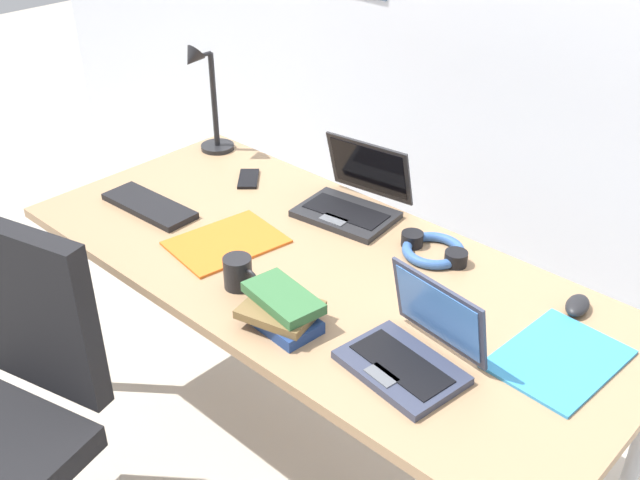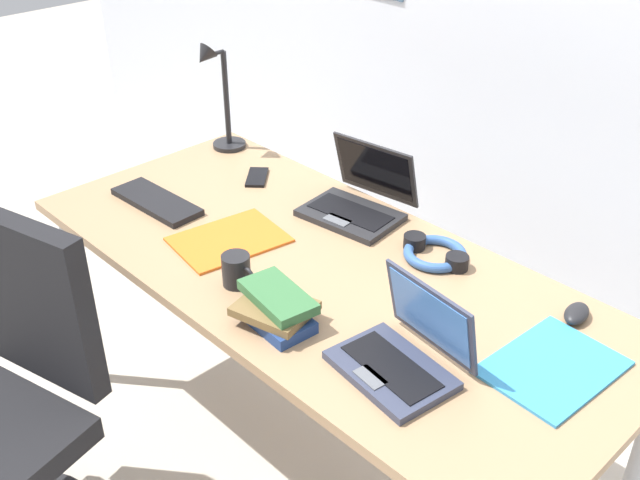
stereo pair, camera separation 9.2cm
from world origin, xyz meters
name	(u,v)px [view 1 (the left image)]	position (x,y,z in m)	size (l,w,h in m)	color
ground_plane	(320,453)	(0.00, 0.00, 0.00)	(12.00, 12.00, 0.00)	#B7AD9E
desk	(320,282)	(0.00, 0.00, 0.68)	(1.80, 0.80, 0.74)	#9E7A56
desk_lamp	(206,100)	(-0.80, 0.28, 0.94)	(0.12, 0.18, 0.40)	black
laptop_near_mouse	(353,200)	(-0.13, 0.29, 0.78)	(0.32, 0.29, 0.21)	#232326
laptop_back_left	(413,350)	(0.44, -0.16, 0.78)	(0.30, 0.26, 0.20)	#33384C
external_keyboard	(149,206)	(-0.61, -0.13, 0.75)	(0.33, 0.12, 0.02)	black
computer_mouse	(577,305)	(0.62, 0.29, 0.76)	(0.06, 0.10, 0.03)	black
cell_phone	(248,179)	(-0.53, 0.22, 0.74)	(0.06, 0.14, 0.01)	black
headphones	(433,250)	(0.20, 0.26, 0.76)	(0.21, 0.18, 0.04)	#335999
book_stack	(282,309)	(0.11, -0.26, 0.78)	(0.22, 0.19, 0.08)	navy
paper_folder_far_corner	(226,242)	(-0.28, -0.10, 0.74)	(0.23, 0.31, 0.01)	orange
paper_folder_by_keyboard	(559,359)	(0.68, 0.08, 0.74)	(0.23, 0.31, 0.01)	#338CC6
coffee_mug	(238,273)	(-0.08, -0.22, 0.78)	(0.11, 0.08, 0.09)	black
office_chair	(6,446)	(-0.37, -0.81, 0.40)	(0.54, 0.59, 0.97)	black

